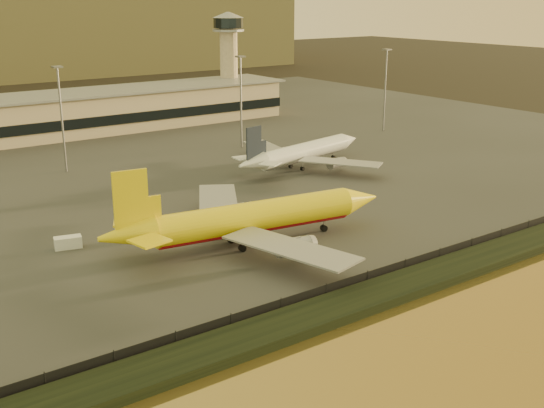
{
  "coord_description": "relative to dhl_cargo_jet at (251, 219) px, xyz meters",
  "views": [
    {
      "loc": [
        -64.27,
        -80.04,
        41.62
      ],
      "look_at": [
        2.68,
        12.0,
        6.53
      ],
      "focal_mm": 45.0,
      "sensor_mm": 36.0,
      "label": 1
    }
  ],
  "objects": [
    {
      "name": "apron_light_masts",
      "position": [
        17.12,
        63.46,
        10.81
      ],
      "size": [
        152.2,
        12.2,
        25.4
      ],
      "color": "slate",
      "rests_on": "tarmac"
    },
    {
      "name": "ground",
      "position": [
        2.12,
        -11.54,
        -4.89
      ],
      "size": [
        900.0,
        900.0,
        0.0
      ],
      "primitive_type": "plane",
      "color": "black",
      "rests_on": "ground"
    },
    {
      "name": "embankment",
      "position": [
        2.12,
        -28.54,
        -4.19
      ],
      "size": [
        320.0,
        7.0,
        1.4
      ],
      "primitive_type": "cube",
      "color": "black",
      "rests_on": "ground"
    },
    {
      "name": "dhl_cargo_jet",
      "position": [
        0.0,
        0.0,
        0.0
      ],
      "size": [
        52.57,
        51.01,
        15.71
      ],
      "rotation": [
        0.0,
        0.0,
        -0.14
      ],
      "color": "yellow",
      "rests_on": "tarmac"
    },
    {
      "name": "gse_vehicle_yellow",
      "position": [
        2.44,
        18.09,
        -3.87
      ],
      "size": [
        3.86,
        2.25,
        1.63
      ],
      "primitive_type": "cube",
      "rotation": [
        0.0,
        0.0,
        0.18
      ],
      "color": "yellow",
      "rests_on": "tarmac"
    },
    {
      "name": "tarmac",
      "position": [
        2.12,
        83.46,
        -4.79
      ],
      "size": [
        320.0,
        220.0,
        0.2
      ],
      "primitive_type": "cube",
      "color": "#2D2D2D",
      "rests_on": "ground"
    },
    {
      "name": "control_tower",
      "position": [
        72.12,
        119.46,
        16.77
      ],
      "size": [
        11.2,
        11.2,
        35.5
      ],
      "color": "tan",
      "rests_on": "tarmac"
    },
    {
      "name": "gse_vehicle_white",
      "position": [
        -26.26,
        16.86,
        -3.67
      ],
      "size": [
        4.88,
        3.06,
        2.04
      ],
      "primitive_type": "cube",
      "rotation": [
        0.0,
        0.0,
        -0.24
      ],
      "color": "silver",
      "rests_on": "tarmac"
    },
    {
      "name": "white_narrowbody_jet",
      "position": [
        41.35,
        37.67,
        -0.87
      ],
      "size": [
        44.31,
        42.6,
        12.8
      ],
      "rotation": [
        0.0,
        0.0,
        0.2
      ],
      "color": "silver",
      "rests_on": "tarmac"
    },
    {
      "name": "perimeter_fence",
      "position": [
        2.12,
        -24.54,
        -3.59
      ],
      "size": [
        300.0,
        0.05,
        2.2
      ],
      "primitive_type": "cube",
      "color": "black",
      "rests_on": "tarmac"
    }
  ]
}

